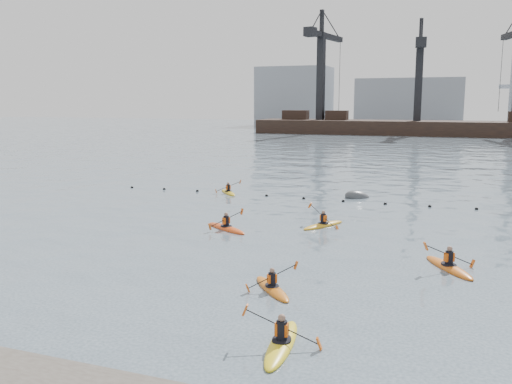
# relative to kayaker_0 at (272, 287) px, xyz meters

# --- Properties ---
(ground) EXTENTS (400.00, 400.00, 0.00)m
(ground) POSITION_rel_kayaker_0_xyz_m (-2.12, -2.71, -0.09)
(ground) COLOR #3D4F5A
(ground) RESTS_ON ground
(float_line) EXTENTS (33.24, 0.73, 0.24)m
(float_line) POSITION_rel_kayaker_0_xyz_m (-2.62, 19.82, -0.06)
(float_line) COLOR black
(float_line) RESTS_ON ground
(barge_pier) EXTENTS (72.00, 19.30, 29.50)m
(barge_pier) POSITION_rel_kayaker_0_xyz_m (-2.34, 107.28, 1.80)
(barge_pier) COLOR black
(barge_pier) RESTS_ON ground
(skyline) EXTENTS (141.00, 28.00, 22.00)m
(skyline) POSITION_rel_kayaker_0_xyz_m (0.11, 147.56, 9.15)
(skyline) COLOR gray
(skyline) RESTS_ON ground
(kayaker_0) EXTENTS (2.46, 2.79, 1.16)m
(kayaker_0) POSITION_rel_kayaker_0_xyz_m (0.00, 0.00, 0.00)
(kayaker_0) COLOR #C96412
(kayaker_0) RESTS_ON ground
(kayaker_1) EXTENTS (2.41, 3.54, 1.32)m
(kayaker_1) POSITION_rel_kayaker_0_xyz_m (1.81, -4.50, 0.01)
(kayaker_1) COLOR yellow
(kayaker_1) RESTS_ON ground
(kayaker_2) EXTENTS (3.29, 2.43, 1.21)m
(kayaker_2) POSITION_rel_kayaker_0_xyz_m (-5.66, 8.66, 0.01)
(kayaker_2) COLOR #DA4714
(kayaker_2) RESTS_ON ground
(kayaker_3) EXTENTS (2.13, 3.24, 1.38)m
(kayaker_3) POSITION_rel_kayaker_0_xyz_m (-0.66, 11.33, 0.01)
(kayaker_3) COLOR gold
(kayaker_3) RESTS_ON ground
(kayaker_4) EXTENTS (2.50, 3.41, 1.39)m
(kayaker_4) POSITION_rel_kayaker_0_xyz_m (6.33, 5.19, 0.01)
(kayaker_4) COLOR #CE5D13
(kayaker_4) RESTS_ON ground
(kayaker_5) EXTENTS (2.48, 2.83, 1.15)m
(kayaker_5) POSITION_rel_kayaker_0_xyz_m (-10.43, 20.12, 0.00)
(kayaker_5) COLOR gold
(kayaker_5) RESTS_ON ground
(mooring_buoy) EXTENTS (2.49, 2.15, 1.41)m
(mooring_buoy) POSITION_rel_kayaker_0_xyz_m (-0.46, 21.69, -0.09)
(mooring_buoy) COLOR #3E4043
(mooring_buoy) RESTS_ON ground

